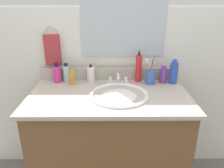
{
  "coord_description": "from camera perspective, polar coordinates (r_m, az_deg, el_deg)",
  "views": [
    {
      "loc": [
        0.01,
        -1.26,
        1.35
      ],
      "look_at": [
        0.02,
        0.0,
        0.85
      ],
      "focal_mm": 34.93,
      "sensor_mm": 36.0,
      "label": 1
    }
  ],
  "objects": [
    {
      "name": "countertop",
      "position": [
        1.39,
        -0.78,
        -3.14
      ],
      "size": [
        1.02,
        0.56,
        0.02
      ],
      "primitive_type": "cube",
      "color": "#B2A899",
      "rests_on": "vanity_cabinet"
    },
    {
      "name": "backsplash",
      "position": [
        1.62,
        -0.71,
        2.71
      ],
      "size": [
        1.02,
        0.02,
        0.09
      ],
      "primitive_type": "cube",
      "color": "#B2A899",
      "rests_on": "countertop"
    },
    {
      "name": "bottle_oil_amber",
      "position": [
        1.55,
        -10.34,
        1.62
      ],
      "size": [
        0.04,
        0.04,
        0.11
      ],
      "color": "gold",
      "rests_on": "countertop"
    },
    {
      "name": "bottle_gel_clear",
      "position": [
        1.61,
        -11.85,
        2.83
      ],
      "size": [
        0.04,
        0.04,
        0.14
      ],
      "color": "silver",
      "rests_on": "countertop"
    },
    {
      "name": "sink_basin",
      "position": [
        1.38,
        1.83,
        -4.18
      ],
      "size": [
        0.37,
        0.37,
        0.11
      ],
      "color": "white",
      "rests_on": "countertop"
    },
    {
      "name": "bottle_shampoo_blue",
      "position": [
        1.6,
        15.84,
        2.89
      ],
      "size": [
        0.06,
        0.06,
        0.17
      ],
      "color": "#2D4CB2",
      "rests_on": "countertop"
    },
    {
      "name": "bottle_cream_purple",
      "position": [
        1.6,
        13.25,
        2.3
      ],
      "size": [
        0.05,
        0.05,
        0.13
      ],
      "color": "#7A3899",
      "rests_on": "countertop"
    },
    {
      "name": "back_wall",
      "position": [
        1.74,
        -0.67,
        -2.14
      ],
      "size": [
        2.12,
        0.04,
        1.3
      ],
      "primitive_type": "cube",
      "color": "silver",
      "rests_on": "ground_plane"
    },
    {
      "name": "towel_ring",
      "position": [
        1.64,
        -15.58,
        12.81
      ],
      "size": [
        0.1,
        0.01,
        0.1
      ],
      "primitive_type": "torus",
      "rotation": [
        1.57,
        0.0,
        0.0
      ],
      "color": "silver"
    },
    {
      "name": "bottle_spray_red",
      "position": [
        1.58,
        6.97,
        4.26
      ],
      "size": [
        0.04,
        0.04,
        0.24
      ],
      "color": "red",
      "rests_on": "countertop"
    },
    {
      "name": "hand_towel",
      "position": [
        1.65,
        -15.32,
        8.6
      ],
      "size": [
        0.11,
        0.04,
        0.22
      ],
      "primitive_type": "cube",
      "color": "#A53338"
    },
    {
      "name": "vanity_cabinet",
      "position": [
        1.6,
        -0.7,
        -16.0
      ],
      "size": [
        0.98,
        0.52,
        0.76
      ],
      "primitive_type": "cube",
      "color": "brown",
      "rests_on": "ground_plane"
    },
    {
      "name": "mirror_panel",
      "position": [
        1.58,
        3.03,
        17.23
      ],
      "size": [
        0.6,
        0.01,
        0.56
      ],
      "primitive_type": "cube",
      "color": "#B2BCC6"
    },
    {
      "name": "faucet",
      "position": [
        1.54,
        1.6,
        0.93
      ],
      "size": [
        0.16,
        0.1,
        0.08
      ],
      "color": "silver",
      "rests_on": "countertop"
    },
    {
      "name": "bottle_soap_pink",
      "position": [
        1.62,
        -14.2,
        2.66
      ],
      "size": [
        0.06,
        0.06,
        0.14
      ],
      "color": "#D8338C",
      "rests_on": "countertop"
    },
    {
      "name": "bottle_lotion_white",
      "position": [
        1.58,
        -5.54,
        2.69
      ],
      "size": [
        0.05,
        0.05,
        0.14
      ],
      "color": "white",
      "rests_on": "countertop"
    },
    {
      "name": "cup_blue_plastic",
      "position": [
        1.56,
        9.99,
        1.99
      ],
      "size": [
        0.08,
        0.07,
        0.2
      ],
      "color": "#3F66B7",
      "rests_on": "countertop"
    }
  ]
}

